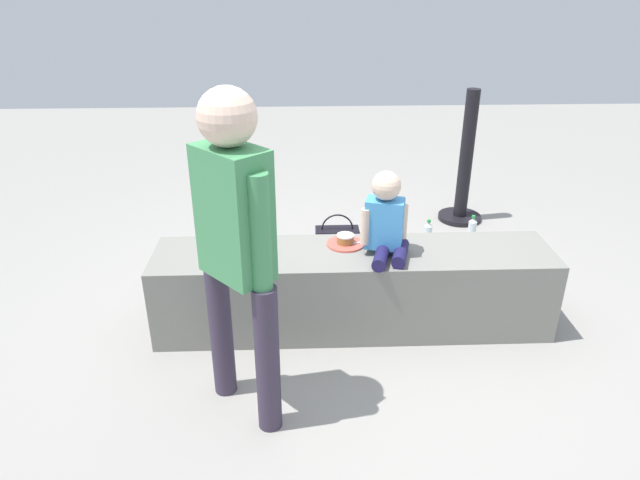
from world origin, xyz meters
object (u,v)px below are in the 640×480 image
object	(u,v)px
adult_standing	(235,234)
child_seated	(386,219)
cake_plate	(345,241)
water_bottle_near_gift	(428,235)
gift_bag	(242,254)
handbag_black_leather	(337,240)
water_bottle_far_side	(472,230)

from	to	relation	value
adult_standing	child_seated	bearing A→B (deg)	41.80
cake_plate	water_bottle_near_gift	size ratio (longest dim) A/B	0.95
cake_plate	gift_bag	xyz separation A→B (m)	(-0.67, 0.58, -0.37)
adult_standing	handbag_black_leather	bearing A→B (deg)	71.48
child_seated	cake_plate	xyz separation A→B (m)	(-0.21, 0.12, -0.19)
adult_standing	handbag_black_leather	size ratio (longest dim) A/B	4.82
water_bottle_far_side	water_bottle_near_gift	bearing A→B (deg)	-168.18
gift_bag	water_bottle_near_gift	bearing A→B (deg)	13.80
cake_plate	water_bottle_far_side	bearing A→B (deg)	42.74
adult_standing	water_bottle_far_side	distance (m)	2.55
gift_bag	handbag_black_leather	xyz separation A→B (m)	(0.69, 0.27, -0.04)
gift_bag	handbag_black_leather	world-z (taller)	gift_bag
water_bottle_near_gift	handbag_black_leather	size ratio (longest dim) A/B	0.73
cake_plate	water_bottle_near_gift	xyz separation A→B (m)	(0.71, 0.92, -0.41)
adult_standing	cake_plate	bearing A→B (deg)	55.82
water_bottle_near_gift	gift_bag	bearing A→B (deg)	-166.20
cake_plate	water_bottle_far_side	distance (m)	1.52
water_bottle_near_gift	handbag_black_leather	bearing A→B (deg)	-174.58
cake_plate	handbag_black_leather	bearing A→B (deg)	89.15
adult_standing	handbag_black_leather	xyz separation A→B (m)	(0.55, 1.65, -0.83)
child_seated	water_bottle_near_gift	xyz separation A→B (m)	(0.50, 1.04, -0.60)
child_seated	adult_standing	xyz separation A→B (m)	(-0.75, -0.67, 0.24)
water_bottle_near_gift	cake_plate	bearing A→B (deg)	-127.79
water_bottle_near_gift	water_bottle_far_side	world-z (taller)	water_bottle_near_gift
water_bottle_near_gift	water_bottle_far_side	bearing A→B (deg)	11.82
child_seated	cake_plate	distance (m)	0.31
gift_bag	water_bottle_far_side	bearing A→B (deg)	13.39
child_seated	gift_bag	xyz separation A→B (m)	(-0.88, 0.70, -0.56)
water_bottle_near_gift	handbag_black_leather	distance (m)	0.70
water_bottle_far_side	handbag_black_leather	distance (m)	1.08
water_bottle_near_gift	handbag_black_leather	xyz separation A→B (m)	(-0.70, -0.07, -0.00)
adult_standing	water_bottle_near_gift	distance (m)	2.28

